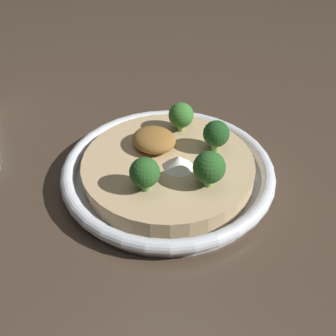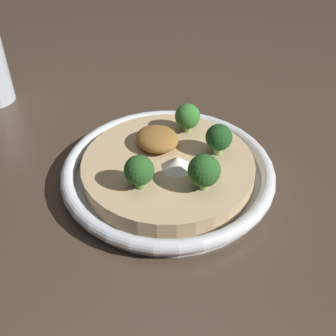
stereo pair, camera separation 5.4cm
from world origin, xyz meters
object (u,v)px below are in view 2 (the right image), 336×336
broccoli_front_right (188,117)px  broccoli_front (219,138)px  broccoli_back (139,171)px  risotto_bowl (168,171)px  broccoli_left (206,170)px

broccoli_front_right → broccoli_front: size_ratio=0.99×
broccoli_back → broccoli_front: bearing=-95.1°
risotto_bowl → broccoli_front: bearing=-114.8°
broccoli_back → broccoli_front_right: bearing=-66.1°
risotto_bowl → broccoli_back: (-0.02, 0.06, 0.04)m
risotto_bowl → broccoli_front: size_ratio=6.47×
risotto_bowl → broccoli_front_right: 0.08m
broccoli_front_right → broccoli_left: bearing=149.8°
broccoli_back → broccoli_left: size_ratio=0.93×
risotto_bowl → broccoli_back: size_ratio=6.44×
risotto_bowl → broccoli_front_right: size_ratio=6.55×
broccoli_back → broccoli_front: size_ratio=1.01×
risotto_bowl → broccoli_left: broccoli_left is taller
broccoli_front_right → broccoli_front: same height
broccoli_front_right → broccoli_front: (-0.06, 0.00, 0.00)m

